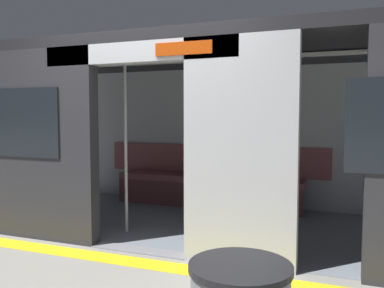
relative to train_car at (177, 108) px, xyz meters
name	(u,v)px	position (x,y,z in m)	size (l,w,h in m)	color
ground_plane	(140,251)	(-0.07, 1.16, -1.47)	(60.00, 60.00, 0.00)	gray
platform_edge_strip	(124,260)	(-0.07, 1.46, -1.46)	(8.00, 0.24, 0.01)	yellow
train_car	(177,108)	(0.00, 0.00, 0.00)	(6.40, 2.64, 2.21)	silver
bench_seat	(207,183)	(-0.07, -0.96, -1.11)	(2.85, 0.44, 0.47)	#935156
person_seated	(223,163)	(-0.34, -0.91, -0.78)	(0.55, 0.71, 1.19)	#D8CC4C
handbag	(252,172)	(-0.74, -1.03, -0.92)	(0.26, 0.15, 0.17)	maroon
book	(198,174)	(0.08, -1.00, -0.99)	(0.15, 0.22, 0.03)	#33723F
grab_pole_door	(126,145)	(0.39, 0.63, -0.43)	(0.04, 0.04, 2.07)	silver
grab_pole_far	(203,146)	(-0.54, 0.54, -0.43)	(0.04, 0.04, 2.07)	silver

